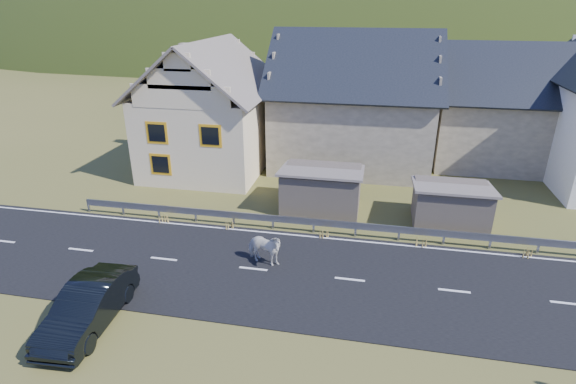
# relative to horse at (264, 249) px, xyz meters

# --- Properties ---
(ground) EXTENTS (160.00, 160.00, 0.00)m
(ground) POSITION_rel_horse_xyz_m (3.64, -0.48, -0.77)
(ground) COLOR #43491E
(ground) RESTS_ON ground
(road) EXTENTS (60.00, 7.00, 0.04)m
(road) POSITION_rel_horse_xyz_m (3.64, -0.48, -0.75)
(road) COLOR black
(road) RESTS_ON ground
(lane_markings) EXTENTS (60.00, 6.60, 0.01)m
(lane_markings) POSITION_rel_horse_xyz_m (3.64, -0.48, -0.73)
(lane_markings) COLOR silver
(lane_markings) RESTS_ON road
(guardrail) EXTENTS (28.10, 0.09, 0.75)m
(guardrail) POSITION_rel_horse_xyz_m (3.64, 3.20, -0.21)
(guardrail) COLOR #93969B
(guardrail) RESTS_ON ground
(shed_left) EXTENTS (4.30, 3.30, 2.40)m
(shed_left) POSITION_rel_horse_xyz_m (1.64, 6.02, 0.33)
(shed_left) COLOR brown
(shed_left) RESTS_ON ground
(shed_right) EXTENTS (3.80, 2.90, 2.20)m
(shed_right) POSITION_rel_horse_xyz_m (8.14, 5.52, 0.23)
(shed_right) COLOR brown
(shed_right) RESTS_ON ground
(house_cream) EXTENTS (7.80, 9.80, 8.30)m
(house_cream) POSITION_rel_horse_xyz_m (-6.37, 11.51, 3.59)
(house_cream) COLOR beige
(house_cream) RESTS_ON ground
(house_stone_a) EXTENTS (10.80, 9.80, 8.90)m
(house_stone_a) POSITION_rel_horse_xyz_m (2.64, 14.52, 3.86)
(house_stone_a) COLOR tan
(house_stone_a) RESTS_ON ground
(house_stone_b) EXTENTS (9.80, 8.80, 8.10)m
(house_stone_b) POSITION_rel_horse_xyz_m (12.64, 16.52, 3.46)
(house_stone_b) COLOR tan
(house_stone_b) RESTS_ON ground
(mountain) EXTENTS (440.00, 280.00, 260.00)m
(mountain) POSITION_rel_horse_xyz_m (8.64, 179.52, -20.77)
(mountain) COLOR #2C3E10
(mountain) RESTS_ON ground
(conifer_patch) EXTENTS (76.00, 50.00, 28.00)m
(conifer_patch) POSITION_rel_horse_xyz_m (-51.36, 109.52, 5.23)
(conifer_patch) COLOR black
(conifer_patch) RESTS_ON ground
(horse) EXTENTS (1.23, 1.88, 1.46)m
(horse) POSITION_rel_horse_xyz_m (0.00, 0.00, 0.00)
(horse) COLOR silver
(horse) RESTS_ON road
(car) EXTENTS (1.84, 4.60, 1.49)m
(car) POSITION_rel_horse_xyz_m (-4.96, -4.86, -0.03)
(car) COLOR black
(car) RESTS_ON ground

